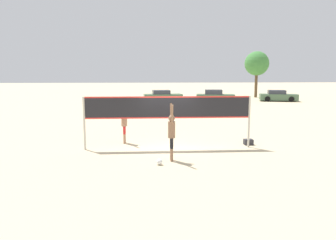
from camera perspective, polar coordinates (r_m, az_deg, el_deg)
The scene contains 10 objects.
ground_plane at distance 14.87m, azimuth 0.00°, elevation -4.95°, with size 200.00×200.00×0.00m, color beige.
volleyball_net at distance 14.57m, azimuth 0.00°, elevation 1.71°, with size 7.49×0.09×2.36m.
player_spiker at distance 12.57m, azimuth 0.61°, elevation -1.92°, with size 0.28×0.72×2.22m.
player_blocker at distance 15.91m, azimuth -7.63°, elevation -0.21°, with size 0.28×0.69×2.05m.
volleyball at distance 12.23m, azimuth -1.51°, elevation -7.30°, with size 0.23×0.23×0.23m.
gear_bag at distance 16.06m, azimuth 13.82°, elevation -3.73°, with size 0.41×0.35×0.26m.
parked_car_near at distance 41.74m, azimuth 18.61°, elevation 3.96°, with size 4.64×2.69×1.34m.
parked_car_mid at distance 38.20m, azimuth -0.95°, elevation 4.08°, with size 4.53×2.23×1.40m.
parked_car_far at distance 38.11m, azimuth 8.18°, elevation 4.03°, with size 4.55×2.53×1.48m.
tree_left_cluster at distance 47.38m, azimuth 15.21°, elevation 9.43°, with size 3.33×3.33×6.34m.
Camera 1 is at (-0.95, -14.45, 3.38)m, focal length 35.00 mm.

